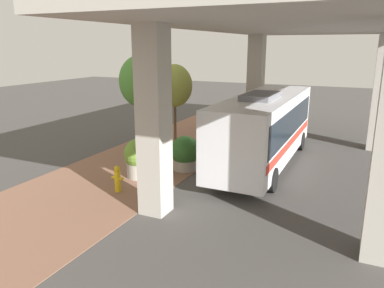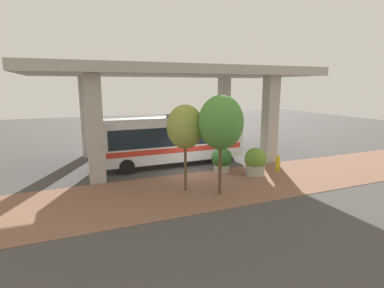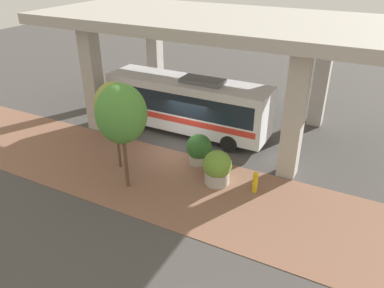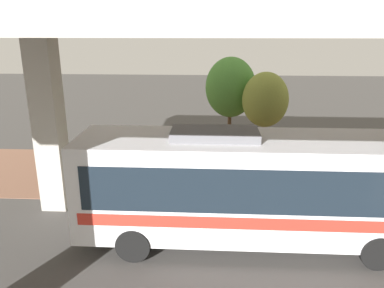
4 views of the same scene
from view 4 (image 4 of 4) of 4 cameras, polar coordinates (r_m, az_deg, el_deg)
ground_plane at (r=14.46m, az=4.44°, el=-9.07°), size 80.00×80.00×0.00m
sidewalk_strip at (r=17.20m, az=4.26°, el=-4.59°), size 6.00×40.00×0.02m
overpass at (r=8.96m, az=5.86°, el=15.13°), size 9.40×20.24×6.92m
bus at (r=11.39m, az=8.42°, el=-5.96°), size 2.71×10.10×3.61m
fire_hydrant at (r=16.58m, az=-13.89°, el=-3.91°), size 0.51×0.25×1.09m
planter_front at (r=16.15m, az=-7.40°, el=-2.91°), size 1.39×1.39×1.76m
planter_middle at (r=14.68m, az=-1.92°, el=-5.13°), size 1.37×1.37×1.63m
street_tree_near at (r=16.25m, az=11.10°, el=6.60°), size 1.95×1.95×4.67m
street_tree_far at (r=17.33m, az=5.89°, el=8.54°), size 2.28×2.28×5.18m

